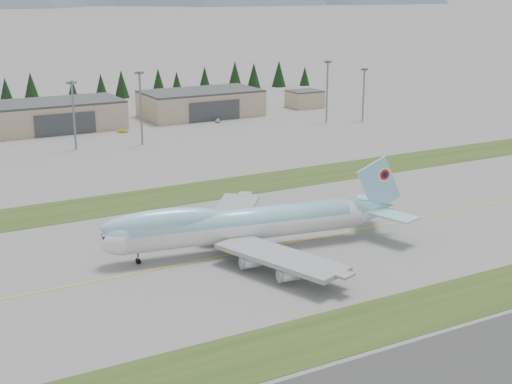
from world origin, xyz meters
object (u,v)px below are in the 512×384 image
boeing_747_freighter (243,224)px  hangar_right (201,103)px  hangar_center (56,115)px  service_vehicle_b (123,132)px  service_vehicle_c (218,122)px

boeing_747_freighter → hangar_right: boeing_747_freighter is taller
hangar_center → service_vehicle_b: hangar_center is taller
boeing_747_freighter → service_vehicle_c: boeing_747_freighter is taller
hangar_center → service_vehicle_b: size_ratio=12.48×
boeing_747_freighter → hangar_center: 148.85m
hangar_right → service_vehicle_b: (-40.30, -18.15, -5.39)m
service_vehicle_c → hangar_center: bearing=-171.9°
hangar_right → service_vehicle_b: size_ratio=12.48×
boeing_747_freighter → service_vehicle_b: size_ratio=17.10×
hangar_center → service_vehicle_c: 62.07m
hangar_right → service_vehicle_c: bearing=-91.3°
hangar_center → hangar_right: 60.00m
boeing_747_freighter → hangar_center: boeing_747_freighter is taller
boeing_747_freighter → service_vehicle_b: boeing_747_freighter is taller
hangar_center → service_vehicle_c: hangar_center is taller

